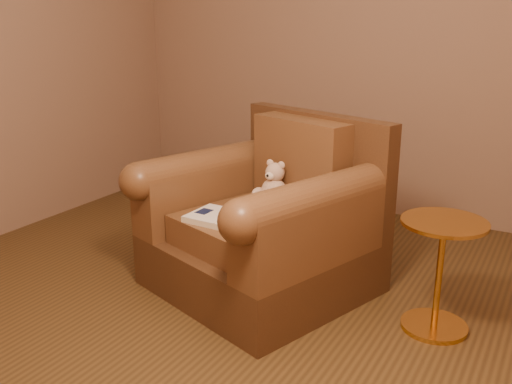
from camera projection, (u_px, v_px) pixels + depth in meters
The scene contains 5 objects.
floor at pixel (226, 315), 2.96m from camera, with size 4.00×4.00×0.00m, color #51391C.
armchair at pixel (267, 224), 3.19m from camera, with size 1.33×1.29×0.95m.
teddy_bear at pixel (273, 188), 3.23m from camera, with size 0.19×0.22×0.26m.
guidebook at pixel (228, 219), 2.97m from camera, with size 0.43×0.27×0.03m.
side_table at pixel (439, 272), 2.75m from camera, with size 0.41×0.41×0.57m.
Camera 1 is at (1.44, -2.22, 1.49)m, focal length 40.00 mm.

